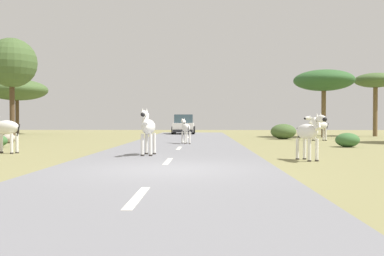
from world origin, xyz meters
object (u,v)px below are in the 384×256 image
(tree_4, at_px, (12,63))
(tree_0, at_px, (324,81))
(bush_2, at_px, (283,132))
(zebra_2, at_px, (309,132))
(bush_1, at_px, (347,140))
(car_0, at_px, (184,125))
(zebra_4, at_px, (4,128))
(rock_1, at_px, (9,138))
(tree_2, at_px, (17,90))
(zebra_1, at_px, (318,125))
(zebra_0, at_px, (148,128))
(tree_6, at_px, (376,81))
(zebra_3, at_px, (186,128))

(tree_4, bearing_deg, tree_0, 5.51)
(tree_4, distance_m, bush_2, 19.57)
(zebra_2, bearing_deg, bush_1, -136.40)
(car_0, bearing_deg, bush_2, 126.60)
(zebra_4, xyz_separation_m, car_0, (5.98, 22.32, -0.14))
(bush_2, bearing_deg, bush_1, -80.40)
(zebra_4, xyz_separation_m, tree_0, (16.71, 15.66, 3.23))
(rock_1, bearing_deg, zebra_2, -35.30)
(tree_2, xyz_separation_m, bush_2, (22.28, -9.15, -3.49))
(zebra_1, bearing_deg, zebra_2, 149.37)
(zebra_4, bearing_deg, zebra_0, -86.48)
(bush_1, relative_size, rock_1, 1.41)
(zebra_4, height_order, tree_6, tree_6)
(tree_0, distance_m, bush_2, 5.90)
(bush_2, relative_size, rock_1, 2.13)
(zebra_1, xyz_separation_m, tree_4, (-20.70, 3.00, 4.35))
(zebra_2, distance_m, tree_6, 23.34)
(tree_2, bearing_deg, car_0, 1.67)
(tree_0, xyz_separation_m, bush_2, (-3.53, -2.93, -3.70))
(car_0, distance_m, bush_1, 20.09)
(zebra_3, bearing_deg, zebra_2, -81.12)
(zebra_0, distance_m, car_0, 23.73)
(tree_4, relative_size, bush_2, 4.12)
(zebra_2, xyz_separation_m, tree_0, (5.65, 18.43, 3.31))
(zebra_3, relative_size, bush_2, 0.82)
(zebra_0, bearing_deg, tree_4, -48.85)
(zebra_2, distance_m, tree_0, 19.55)
(zebra_1, bearing_deg, rock_1, 85.42)
(zebra_1, distance_m, tree_6, 10.40)
(zebra_3, xyz_separation_m, tree_0, (9.91, 9.59, 3.35))
(tree_6, distance_m, bush_2, 10.44)
(zebra_0, xyz_separation_m, car_0, (0.20, 23.73, -0.18))
(zebra_0, distance_m, bush_2, 15.97)
(car_0, bearing_deg, tree_0, 147.89)
(tree_2, bearing_deg, zebra_2, -50.70)
(zebra_1, relative_size, car_0, 0.38)
(zebra_3, distance_m, tree_4, 15.27)
(tree_4, distance_m, bush_1, 22.97)
(zebra_3, distance_m, rock_1, 10.12)
(zebra_0, relative_size, zebra_2, 1.13)
(bush_1, bearing_deg, car_0, 115.49)
(zebra_3, bearing_deg, tree_4, 132.58)
(zebra_0, relative_size, zebra_1, 1.05)
(zebra_3, relative_size, tree_0, 0.28)
(zebra_3, height_order, bush_1, zebra_3)
(bush_1, bearing_deg, zebra_2, -117.11)
(zebra_2, bearing_deg, tree_4, -63.28)
(zebra_0, bearing_deg, zebra_3, -94.42)
(tree_2, bearing_deg, zebra_0, -57.42)
(bush_1, bearing_deg, rock_1, 169.95)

